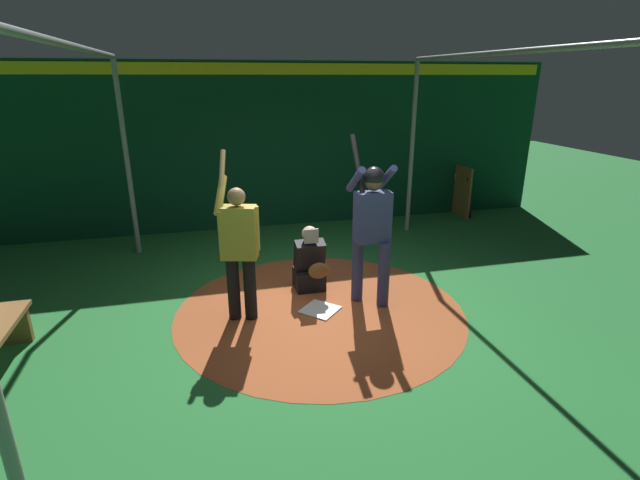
% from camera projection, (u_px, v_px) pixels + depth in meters
% --- Properties ---
extents(ground_plane, '(27.38, 27.38, 0.00)m').
position_uv_depth(ground_plane, '(320.00, 310.00, 5.96)').
color(ground_plane, '#287A38').
extents(dirt_circle, '(3.63, 3.63, 0.01)m').
position_uv_depth(dirt_circle, '(320.00, 310.00, 5.96)').
color(dirt_circle, '#AD562D').
rests_on(dirt_circle, ground).
extents(home_plate, '(0.59, 0.59, 0.01)m').
position_uv_depth(home_plate, '(320.00, 310.00, 5.96)').
color(home_plate, white).
rests_on(home_plate, dirt_circle).
extents(batter, '(0.68, 0.49, 2.14)m').
position_uv_depth(batter, '(372.00, 222.00, 5.82)').
color(batter, navy).
rests_on(batter, ground).
extents(catcher, '(0.58, 0.40, 0.93)m').
position_uv_depth(catcher, '(310.00, 265.00, 6.44)').
color(catcher, black).
rests_on(catcher, ground).
extents(visitor, '(0.62, 0.51, 2.01)m').
position_uv_depth(visitor, '(239.00, 245.00, 5.48)').
color(visitor, black).
rests_on(visitor, ground).
extents(back_wall, '(0.23, 11.38, 3.09)m').
position_uv_depth(back_wall, '(270.00, 146.00, 8.95)').
color(back_wall, '#0C3D26').
rests_on(back_wall, ground).
extents(cage_frame, '(5.68, 4.98, 3.13)m').
position_uv_depth(cage_frame, '(320.00, 136.00, 5.24)').
color(cage_frame, gray).
rests_on(cage_frame, ground).
extents(bat_rack, '(0.94, 0.20, 1.05)m').
position_uv_depth(bat_rack, '(459.00, 192.00, 10.01)').
color(bat_rack, olive).
rests_on(bat_rack, ground).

